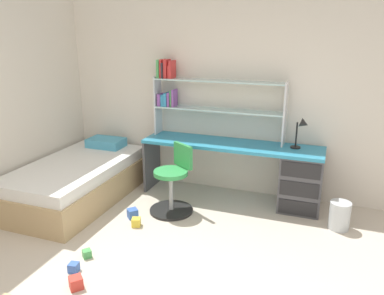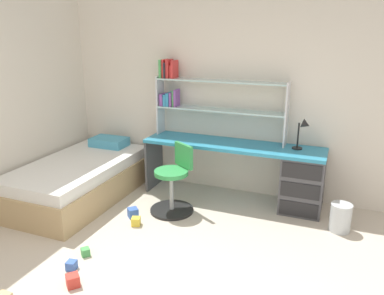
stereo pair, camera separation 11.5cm
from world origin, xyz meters
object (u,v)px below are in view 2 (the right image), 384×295
Objects in this scene: swivel_chair at (174,186)px; bed_platform at (80,179)px; waste_bin at (340,217)px; toy_block_red_3 at (73,281)px; desk at (280,174)px; toy_block_blue_5 at (133,213)px; bookshelf_hutch at (201,94)px; toy_block_blue_0 at (72,265)px; toy_block_yellow_1 at (136,221)px; desk_lamp at (304,129)px; toy_block_green_2 at (85,252)px.

swivel_chair is 0.42× the size of bed_platform.
toy_block_red_3 is at bearing -138.28° from waste_bin.
desk reaches higher than toy_block_red_3.
desk is 2.62m from toy_block_red_3.
swivel_chair is 7.46× the size of toy_block_blue_5.
bookshelf_hutch reaches higher than toy_block_blue_0.
waste_bin is 3.69× the size of toy_block_blue_0.
swivel_chair is 0.61m from toy_block_yellow_1.
desk_lamp is 0.20× the size of bed_platform.
bed_platform is (-2.66, -0.73, -0.74)m from desk_lamp.
bed_platform reaches higher than toy_block_blue_0.
bookshelf_hutch is at bearing 31.94° from bed_platform.
waste_bin is at bearing 7.10° from swivel_chair.
waste_bin is (0.72, -0.36, -0.27)m from desk.
desk reaches higher than toy_block_blue_0.
toy_block_green_2 is (0.89, -1.11, -0.21)m from bed_platform.
waste_bin is at bearing 36.59° from toy_block_blue_0.
bed_platform is 23.14× the size of toy_block_blue_0.
bookshelf_hutch is at bearing 78.86° from toy_block_blue_0.
desk is at bearing 153.31° from waste_bin.
toy_block_blue_0 is 0.77× the size of toy_block_blue_5.
toy_block_red_3 is (0.19, -0.42, 0.01)m from toy_block_green_2.
waste_bin is 2.23m from toy_block_yellow_1.
toy_block_blue_0 is at bearing -84.64° from toy_block_green_2.
toy_block_yellow_1 is (1.05, -0.40, -0.20)m from bed_platform.
toy_block_blue_0 is at bearing -97.91° from toy_block_yellow_1.
bed_platform is 18.41× the size of toy_block_red_3.
toy_block_blue_5 is at bearing -14.65° from bed_platform.
toy_block_green_2 is at bearing -130.67° from desk.
bed_platform reaches higher than waste_bin.
toy_block_blue_0 is at bearing -55.62° from bed_platform.
desk_lamp is 1.65m from swivel_chair.
desk reaches higher than toy_block_blue_5.
desk is at bearing 58.54° from toy_block_red_3.
toy_block_yellow_1 is 0.21m from toy_block_blue_5.
bookshelf_hutch is 2.55m from toy_block_blue_0.
waste_bin is at bearing 14.16° from toy_block_blue_5.
desk_lamp is 4.56× the size of toy_block_blue_0.
bed_platform is at bearing -174.11° from waste_bin.
toy_block_blue_5 is at bearing -150.86° from desk_lamp.
toy_block_blue_0 is 0.90× the size of toy_block_yellow_1.
toy_block_red_3 is (-1.35, -2.21, -0.37)m from desk.
toy_block_yellow_1 is 0.89× the size of toy_block_red_3.
bed_platform is at bearing 125.29° from toy_block_red_3.
swivel_chair is at bearing 82.67° from toy_block_red_3.
waste_bin is 2.85× the size of toy_block_blue_5.
toy_block_yellow_1 is 1.13m from toy_block_red_3.
swivel_chair is 1.29m from toy_block_green_2.
desk is 0.61m from desk_lamp.
toy_block_green_2 is at bearing 113.86° from toy_block_red_3.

